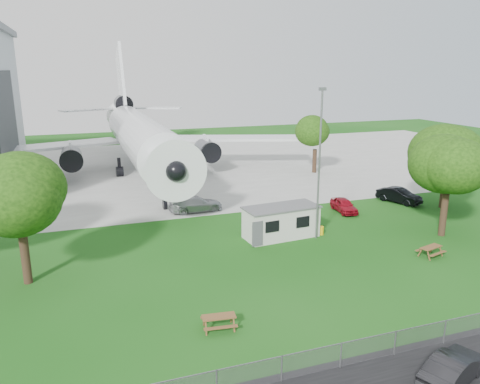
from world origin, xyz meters
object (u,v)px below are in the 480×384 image
object	(u,v)px
site_cabin	(281,222)
picnic_west	(219,329)
picnic_east	(430,256)
airliner	(139,134)
car_centre_sedan	(453,369)

from	to	relation	value
site_cabin	picnic_west	distance (m)	14.91
site_cabin	picnic_east	distance (m)	11.60
airliner	site_cabin	world-z (taller)	airliner
picnic_east	car_centre_sedan	size ratio (longest dim) A/B	0.44
airliner	picnic_east	distance (m)	39.81
picnic_west	airliner	bearing A→B (deg)	94.86
car_centre_sedan	picnic_east	bearing A→B (deg)	-60.24
picnic_west	car_centre_sedan	world-z (taller)	car_centre_sedan
site_cabin	airliner	bearing A→B (deg)	104.97
site_cabin	picnic_east	bearing A→B (deg)	-40.54
picnic_west	car_centre_sedan	bearing A→B (deg)	-35.25
airliner	car_centre_sedan	world-z (taller)	airliner
site_cabin	car_centre_sedan	bearing A→B (deg)	-91.39
site_cabin	picnic_west	world-z (taller)	site_cabin
site_cabin	picnic_west	size ratio (longest dim) A/B	3.81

